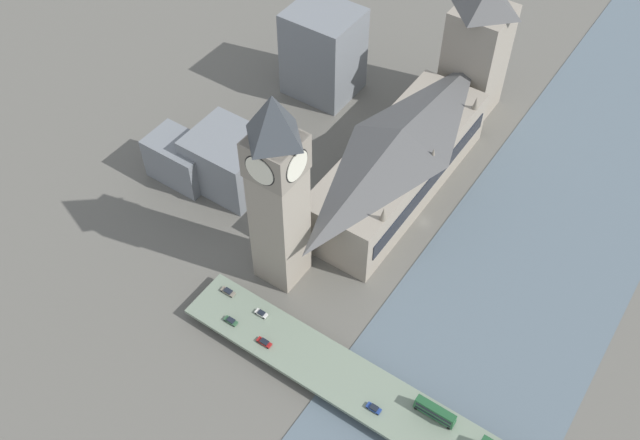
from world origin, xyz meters
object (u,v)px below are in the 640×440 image
object	(u,v)px
clock_tower	(278,187)
car_southbound_lead	(228,291)
car_northbound_tail	(264,342)
car_southbound_tail	(261,313)
car_northbound_lead	(374,408)
car_southbound_mid	(231,321)
double_decker_bus_rear	(435,412)
road_bridge	(427,430)
parliament_hall	(399,161)
victoria_tower	(477,51)

from	to	relation	value
clock_tower	car_southbound_lead	size ratio (longest dim) A/B	15.19
car_northbound_tail	car_southbound_tail	bearing A→B (deg)	-47.71
clock_tower	car_northbound_tail	xyz separation A→B (m)	(-13.17, 26.86, -34.13)
car_northbound_lead	car_southbound_mid	xyz separation A→B (m)	(49.81, 0.12, -0.01)
double_decker_bus_rear	car_northbound_tail	world-z (taller)	double_decker_bus_rear
clock_tower	car_southbound_lead	bearing A→B (deg)	69.74
road_bridge	car_northbound_lead	distance (m)	15.23
car_southbound_tail	car_southbound_mid	bearing A→B (deg)	50.55
road_bridge	car_northbound_tail	distance (m)	52.03
car_northbound_lead	car_southbound_lead	size ratio (longest dim) A/B	0.90
parliament_hall	clock_tower	distance (m)	58.54
car_northbound_tail	car_southbound_tail	distance (m)	10.06
car_northbound_lead	car_southbound_lead	distance (m)	57.76
double_decker_bus_rear	car_southbound_mid	xyz separation A→B (m)	(64.25, 7.69, -1.89)
car_northbound_lead	car_northbound_tail	world-z (taller)	car_northbound_tail
car_southbound_lead	car_southbound_mid	xyz separation A→B (m)	(-7.44, 7.78, 0.01)
parliament_hall	car_northbound_tail	world-z (taller)	parliament_hall
car_southbound_lead	car_southbound_tail	distance (m)	13.37
car_southbound_mid	car_southbound_tail	bearing A→B (deg)	-129.45
clock_tower	car_southbound_tail	size ratio (longest dim) A/B	18.15
parliament_hall	car_southbound_mid	xyz separation A→B (m)	(11.22, 78.38, -9.44)
parliament_hall	car_southbound_tail	world-z (taller)	parliament_hall
clock_tower	double_decker_bus_rear	bearing A→B (deg)	163.70
car_northbound_tail	car_southbound_mid	world-z (taller)	car_northbound_tail
car_southbound_mid	car_northbound_lead	bearing A→B (deg)	-179.87
car_southbound_lead	car_southbound_tail	size ratio (longest dim) A/B	1.19
victoria_tower	car_southbound_lead	world-z (taller)	victoria_tower
car_northbound_lead	car_southbound_tail	bearing A→B (deg)	-9.16
parliament_hall	car_northbound_tail	distance (m)	79.20
car_northbound_tail	car_southbound_lead	bearing A→B (deg)	-21.74
parliament_hall	double_decker_bus_rear	distance (m)	88.69
victoria_tower	car_northbound_tail	world-z (taller)	victoria_tower
car_northbound_tail	car_southbound_lead	world-z (taller)	car_northbound_tail
car_southbound_lead	clock_tower	bearing A→B (deg)	-110.26
road_bridge	car_southbound_mid	bearing A→B (deg)	3.20
parliament_hall	double_decker_bus_rear	size ratio (longest dim) A/B	6.95
road_bridge	car_southbound_tail	distance (m)	58.76
car_southbound_tail	parliament_hall	bearing A→B (deg)	-94.26
victoria_tower	car_southbound_lead	size ratio (longest dim) A/B	12.03
car_northbound_tail	parliament_hall	bearing A→B (deg)	-88.93
car_southbound_mid	double_decker_bus_rear	bearing A→B (deg)	-173.18
clock_tower	car_northbound_lead	size ratio (longest dim) A/B	16.92
double_decker_bus_rear	clock_tower	bearing A→B (deg)	-16.30
car_southbound_tail	victoria_tower	bearing A→B (deg)	-92.38
car_southbound_mid	victoria_tower	bearing A→B (deg)	-94.78
parliament_hall	car_southbound_tail	size ratio (longest dim) A/B	20.79
road_bridge	victoria_tower	bearing A→B (deg)	-67.65
victoria_tower	car_southbound_mid	world-z (taller)	victoria_tower
road_bridge	car_southbound_mid	distance (m)	64.67
victoria_tower	double_decker_bus_rear	size ratio (longest dim) A/B	4.80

